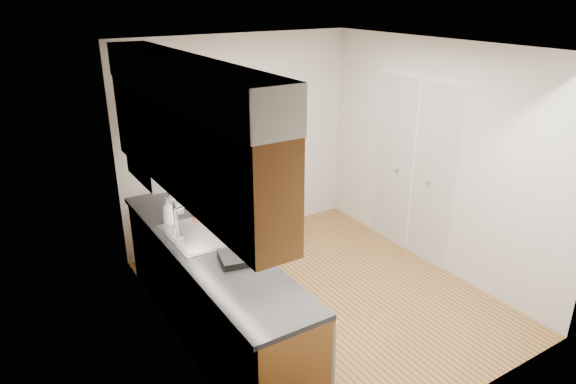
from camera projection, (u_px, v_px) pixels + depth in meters
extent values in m
plane|color=#A57C3E|center=(321.00, 296.00, 5.31)|extent=(3.50, 3.50, 0.00)
plane|color=white|center=(328.00, 47.00, 4.39)|extent=(3.50, 3.50, 0.00)
cube|color=silver|center=(172.00, 218.00, 4.11)|extent=(0.02, 3.50, 2.50)
cube|color=silver|center=(436.00, 157.00, 5.59)|extent=(0.02, 3.50, 2.50)
cube|color=silver|center=(240.00, 140.00, 6.23)|extent=(3.00, 0.02, 2.50)
cube|color=brown|center=(212.00, 293.00, 4.55)|extent=(0.60, 2.80, 0.90)
cube|color=black|center=(207.00, 246.00, 4.37)|extent=(0.63, 2.80, 0.04)
cube|color=#B2B2B7|center=(200.00, 240.00, 4.55)|extent=(0.48, 0.68, 0.14)
cube|color=#B2B2B7|center=(200.00, 234.00, 4.53)|extent=(0.52, 0.72, 0.01)
cube|color=#B2B2B7|center=(309.00, 347.00, 3.82)|extent=(0.03, 0.60, 0.80)
cube|color=brown|center=(186.00, 146.00, 3.98)|extent=(0.33, 2.80, 0.75)
cube|color=silver|center=(181.00, 78.00, 3.78)|extent=(0.35, 2.80, 0.30)
cube|color=#A5A5AA|center=(163.00, 170.00, 4.85)|extent=(0.46, 0.75, 0.16)
cube|color=silver|center=(413.00, 169.00, 5.90)|extent=(0.02, 1.22, 2.05)
cube|color=slate|center=(269.00, 295.00, 5.30)|extent=(0.51, 0.81, 0.01)
imported|color=#A5BCC9|center=(268.00, 217.00, 4.98)|extent=(0.56, 0.71, 1.76)
imported|color=silver|center=(168.00, 211.00, 4.68)|extent=(0.13, 0.13, 0.26)
imported|color=silver|center=(178.00, 205.00, 4.93)|extent=(0.08, 0.09, 0.18)
imported|color=silver|center=(170.00, 200.00, 5.07)|extent=(0.15, 0.15, 0.16)
cylinder|color=#A71E1C|center=(195.00, 210.00, 4.89)|extent=(0.07, 0.07, 0.11)
cylinder|color=#A5A5AA|center=(197.00, 207.00, 4.93)|extent=(0.09, 0.09, 0.13)
cube|color=black|center=(242.00, 257.00, 4.10)|extent=(0.40, 0.36, 0.05)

